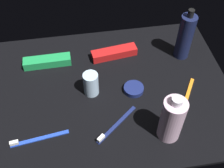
% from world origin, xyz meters
% --- Properties ---
extents(ground_plane, '(0.84, 0.64, 0.01)m').
position_xyz_m(ground_plane, '(0.00, 0.00, -0.01)').
color(ground_plane, black).
extents(lotion_bottle, '(0.06, 0.06, 0.21)m').
position_xyz_m(lotion_bottle, '(-0.29, -0.13, 0.09)').
color(lotion_bottle, '#181E41').
rests_on(lotion_bottle, ground_plane).
extents(bodywash_bottle, '(0.07, 0.07, 0.18)m').
position_xyz_m(bodywash_bottle, '(-0.14, 0.20, 0.08)').
color(bodywash_bottle, silver).
rests_on(bodywash_bottle, ground_plane).
extents(deodorant_stick, '(0.05, 0.05, 0.09)m').
position_xyz_m(deodorant_stick, '(0.07, 0.00, 0.04)').
color(deodorant_stick, silver).
rests_on(deodorant_stick, ground_plane).
extents(toothbrush_orange, '(0.10, 0.16, 0.02)m').
position_xyz_m(toothbrush_orange, '(-0.24, 0.09, 0.01)').
color(toothbrush_orange, orange).
rests_on(toothbrush_orange, ground_plane).
extents(toothbrush_blue, '(0.18, 0.04, 0.02)m').
position_xyz_m(toothbrush_blue, '(0.26, 0.16, 0.01)').
color(toothbrush_blue, blue).
rests_on(toothbrush_blue, ground_plane).
extents(toothbrush_navy, '(0.15, 0.12, 0.02)m').
position_xyz_m(toothbrush_navy, '(0.02, 0.15, 0.01)').
color(toothbrush_navy, navy).
rests_on(toothbrush_navy, ground_plane).
extents(toothpaste_box_red, '(0.18, 0.07, 0.03)m').
position_xyz_m(toothpaste_box_red, '(-0.04, -0.17, 0.02)').
color(toothpaste_box_red, red).
rests_on(toothpaste_box_red, ground_plane).
extents(toothpaste_box_green, '(0.18, 0.05, 0.03)m').
position_xyz_m(toothpaste_box_green, '(0.22, -0.16, 0.02)').
color(toothpaste_box_green, green).
rests_on(toothpaste_box_green, ground_plane).
extents(cream_tin_left, '(0.07, 0.07, 0.02)m').
position_xyz_m(cream_tin_left, '(-0.07, 0.02, 0.01)').
color(cream_tin_left, navy).
rests_on(cream_tin_left, ground_plane).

